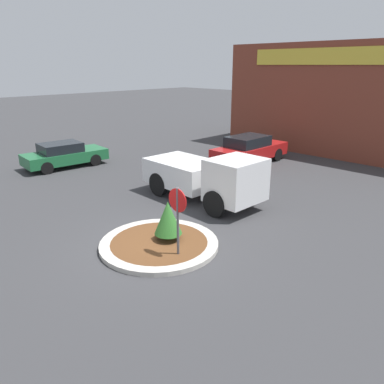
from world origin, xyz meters
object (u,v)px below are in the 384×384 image
at_px(parked_sedan_red, 249,149).
at_px(parked_sedan_green, 64,155).
at_px(stop_sign, 178,211).
at_px(utility_truck, 205,176).

relative_size(parked_sedan_red, parked_sedan_green, 1.10).
bearing_deg(stop_sign, parked_sedan_green, 166.97).
relative_size(stop_sign, parked_sedan_green, 0.48).
bearing_deg(utility_truck, parked_sedan_red, 112.91).
height_order(parked_sedan_red, parked_sedan_green, parked_sedan_red).
xyz_separation_m(stop_sign, parked_sedan_red, (-5.05, 10.25, -0.67)).
bearing_deg(parked_sedan_green, stop_sign, -97.47).
bearing_deg(parked_sedan_red, parked_sedan_green, 140.60).
bearing_deg(parked_sedan_green, parked_sedan_red, -35.41).
height_order(stop_sign, parked_sedan_green, stop_sign).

